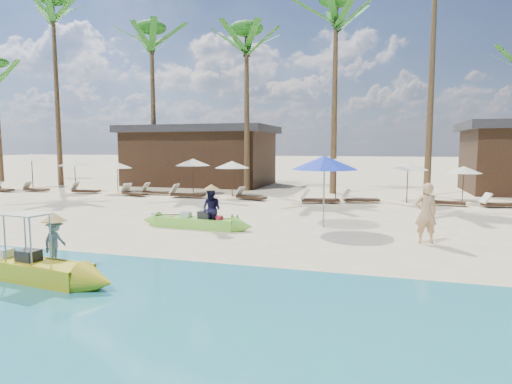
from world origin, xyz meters
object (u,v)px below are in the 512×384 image
(green_canoe, at_px, (195,222))
(blue_umbrella, at_px, (324,163))
(yellow_canoe, at_px, (22,268))
(tourist, at_px, (426,213))

(green_canoe, relative_size, blue_umbrella, 1.91)
(green_canoe, distance_m, blue_umbrella, 4.86)
(green_canoe, height_order, blue_umbrella, blue_umbrella)
(yellow_canoe, relative_size, tourist, 3.09)
(green_canoe, relative_size, tourist, 2.70)
(green_canoe, bearing_deg, blue_umbrella, 20.85)
(blue_umbrella, bearing_deg, yellow_canoe, -125.34)
(yellow_canoe, bearing_deg, green_canoe, 86.69)
(tourist, bearing_deg, yellow_canoe, 19.99)
(green_canoe, distance_m, yellow_canoe, 6.35)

